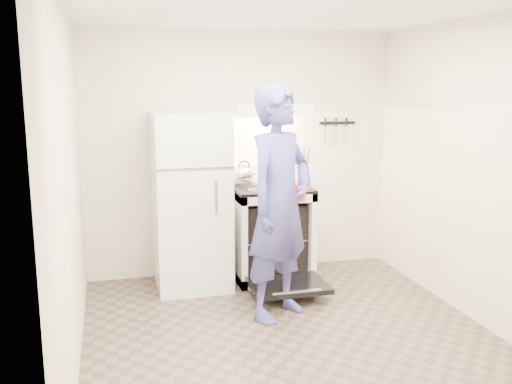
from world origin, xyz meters
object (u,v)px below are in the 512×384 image
stove_body (271,234)px  person (280,204)px  refrigerator (191,201)px  tea_kettle (244,173)px  dutch_oven (290,193)px

stove_body → person: bearing=-101.8°
refrigerator → stove_body: 0.90m
stove_body → tea_kettle: tea_kettle is taller
tea_kettle → dutch_oven: tea_kettle is taller
tea_kettle → dutch_oven: 0.82m
refrigerator → person: bearing=-56.1°
tea_kettle → person: bearing=-87.8°
stove_body → refrigerator: bearing=-178.2°
person → stove_body: bearing=42.5°
dutch_oven → stove_body: bearing=90.0°
refrigerator → tea_kettle: 0.64m
refrigerator → person: 1.11m
tea_kettle → dutch_oven: (0.24, -0.78, -0.07)m
stove_body → tea_kettle: bearing=147.3°
person → dutch_oven: size_ratio=5.69×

